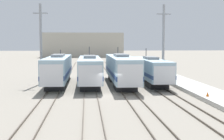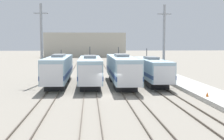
% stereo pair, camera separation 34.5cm
% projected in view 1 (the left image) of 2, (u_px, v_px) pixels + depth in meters
% --- Properties ---
extents(ground_plane, '(400.00, 400.00, 0.00)m').
position_uv_depth(ground_plane, '(110.00, 95.00, 35.26)').
color(ground_plane, gray).
extents(rail_pair_far_left, '(1.51, 120.00, 0.15)m').
position_uv_depth(rail_pair_far_left, '(51.00, 95.00, 34.72)').
color(rail_pair_far_left, '#4C4238').
rests_on(rail_pair_far_left, ground_plane).
extents(rail_pair_center_left, '(1.51, 120.00, 0.15)m').
position_uv_depth(rail_pair_center_left, '(91.00, 95.00, 35.08)').
color(rail_pair_center_left, '#4C4238').
rests_on(rail_pair_center_left, ground_plane).
extents(rail_pair_center_right, '(1.51, 120.00, 0.15)m').
position_uv_depth(rail_pair_center_right, '(129.00, 94.00, 35.43)').
color(rail_pair_center_right, '#4C4238').
rests_on(rail_pair_center_right, ground_plane).
extents(rail_pair_far_right, '(1.51, 120.00, 0.15)m').
position_uv_depth(rail_pair_far_right, '(167.00, 93.00, 35.79)').
color(rail_pair_far_right, '#4C4238').
rests_on(rail_pair_far_right, ground_plane).
extents(locomotive_far_left, '(2.91, 17.88, 4.82)m').
position_uv_depth(locomotive_far_left, '(58.00, 69.00, 43.20)').
color(locomotive_far_left, '#232326').
rests_on(locomotive_far_left, ground_plane).
extents(locomotive_center_left, '(3.00, 16.28, 5.32)m').
position_uv_depth(locomotive_center_left, '(90.00, 70.00, 42.62)').
color(locomotive_center_left, '#232326').
rests_on(locomotive_center_left, ground_plane).
extents(locomotive_center_right, '(3.12, 19.06, 5.24)m').
position_uv_depth(locomotive_center_right, '(121.00, 69.00, 43.23)').
color(locomotive_center_right, '#232326').
rests_on(locomotive_center_right, ground_plane).
extents(locomotive_far_right, '(2.89, 16.23, 5.04)m').
position_uv_depth(locomotive_far_right, '(151.00, 70.00, 44.33)').
color(locomotive_far_right, '#232326').
rests_on(locomotive_far_right, ground_plane).
extents(catenary_tower_left, '(2.05, 0.36, 11.42)m').
position_uv_depth(catenary_tower_left, '(41.00, 43.00, 44.29)').
color(catenary_tower_left, gray).
rests_on(catenary_tower_left, ground_plane).
extents(catenary_tower_right, '(2.05, 0.36, 11.42)m').
position_uv_depth(catenary_tower_right, '(163.00, 43.00, 45.72)').
color(catenary_tower_right, gray).
rests_on(catenary_tower_right, ground_plane).
extents(platform, '(4.00, 120.00, 0.45)m').
position_uv_depth(platform, '(204.00, 92.00, 36.13)').
color(platform, '#B7B5AD').
rests_on(platform, ground_plane).
extents(traffic_cone, '(0.31, 0.31, 0.47)m').
position_uv_depth(traffic_cone, '(208.00, 94.00, 31.62)').
color(traffic_cone, orange).
rests_on(traffic_cone, platform).
extents(depot_building, '(33.23, 15.57, 9.99)m').
position_uv_depth(depot_building, '(83.00, 45.00, 133.40)').
color(depot_building, '#B2AD9E').
rests_on(depot_building, ground_plane).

